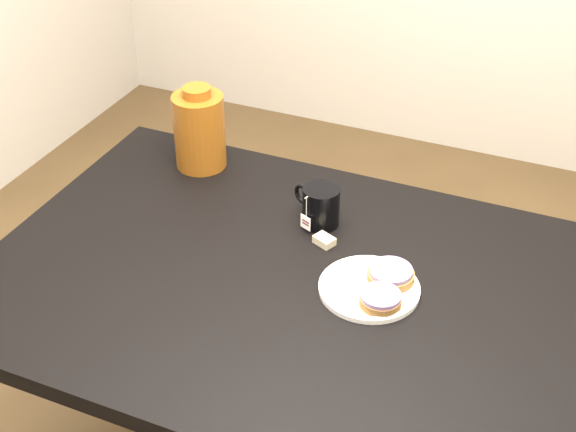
% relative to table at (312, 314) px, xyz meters
% --- Properties ---
extents(table, '(1.40, 0.90, 0.75)m').
position_rel_table_xyz_m(table, '(0.00, 0.00, 0.00)').
color(table, black).
rests_on(table, ground_plane).
extents(plate, '(0.21, 0.21, 0.02)m').
position_rel_table_xyz_m(plate, '(0.11, 0.03, 0.09)').
color(plate, white).
rests_on(plate, table).
extents(bagel_back, '(0.13, 0.13, 0.03)m').
position_rel_table_xyz_m(bagel_back, '(0.15, 0.07, 0.11)').
color(bagel_back, brown).
rests_on(bagel_back, plate).
extents(bagel_front, '(0.12, 0.12, 0.03)m').
position_rel_table_xyz_m(bagel_front, '(0.15, -0.02, 0.11)').
color(bagel_front, brown).
rests_on(bagel_front, plate).
extents(mug, '(0.14, 0.11, 0.10)m').
position_rel_table_xyz_m(mug, '(-0.07, 0.21, 0.13)').
color(mug, black).
rests_on(mug, table).
extents(teabag_pouch, '(0.05, 0.05, 0.02)m').
position_rel_table_xyz_m(teabag_pouch, '(-0.03, 0.14, 0.09)').
color(teabag_pouch, '#C6B793').
rests_on(teabag_pouch, table).
extents(bagel_package, '(0.14, 0.14, 0.22)m').
position_rel_table_xyz_m(bagel_package, '(-0.44, 0.34, 0.18)').
color(bagel_package, '#5C2D0C').
rests_on(bagel_package, table).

